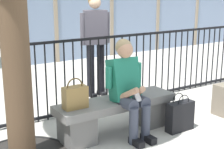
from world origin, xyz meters
name	(u,v)px	position (x,y,z in m)	size (l,w,h in m)	color
ground_plane	(116,132)	(0.00, 0.00, 0.00)	(60.00, 60.00, 0.00)	#B2ADA3
stone_bench	(116,113)	(0.00, 0.00, 0.27)	(1.60, 0.44, 0.45)	slate
seated_person_with_phone	(128,85)	(0.08, -0.13, 0.65)	(0.52, 0.66, 1.21)	#383D4C
handbag_on_bench	(75,97)	(-0.58, -0.01, 0.59)	(0.28, 0.14, 0.36)	olive
shopping_bag	(180,116)	(0.73, -0.39, 0.20)	(0.38, 0.14, 0.50)	black
bystander_at_railing	(95,38)	(0.59, 1.51, 1.00)	(0.55, 0.34, 1.71)	black
plaza_railing	(82,76)	(0.00, 0.90, 0.56)	(7.34, 0.04, 1.12)	black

